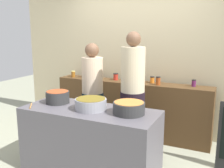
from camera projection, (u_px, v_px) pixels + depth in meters
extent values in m
plane|color=#989B83|center=(101.00, 162.00, 3.61)|extent=(12.00, 12.00, 0.00)
cube|color=#BDAE88|center=(138.00, 48.00, 4.59)|extent=(4.80, 0.12, 3.00)
cube|color=#4A321B|center=(130.00, 109.00, 4.49)|extent=(2.70, 0.36, 0.95)
cube|color=#545057|center=(90.00, 142.00, 3.26)|extent=(1.70, 0.70, 0.85)
cylinder|color=brown|center=(73.00, 74.00, 4.82)|extent=(0.07, 0.07, 0.10)
cylinder|color=#D6C666|center=(73.00, 71.00, 4.81)|extent=(0.07, 0.07, 0.01)
cylinder|color=orange|center=(84.00, 75.00, 4.79)|extent=(0.09, 0.09, 0.11)
cylinder|color=silver|center=(84.00, 71.00, 4.78)|extent=(0.09, 0.09, 0.01)
cylinder|color=#4B1450|center=(92.00, 75.00, 4.71)|extent=(0.08, 0.08, 0.13)
cylinder|color=silver|center=(92.00, 71.00, 4.70)|extent=(0.08, 0.08, 0.01)
cylinder|color=#2A4D2A|center=(98.00, 75.00, 4.71)|extent=(0.08, 0.08, 0.11)
cylinder|color=#D6C666|center=(98.00, 72.00, 4.70)|extent=(0.08, 0.08, 0.01)
cylinder|color=#A92A1E|center=(116.00, 77.00, 4.54)|extent=(0.08, 0.08, 0.11)
cylinder|color=black|center=(116.00, 74.00, 4.53)|extent=(0.09, 0.09, 0.01)
cylinder|color=orange|center=(152.00, 80.00, 4.28)|extent=(0.07, 0.07, 0.09)
cylinder|color=black|center=(152.00, 77.00, 4.27)|extent=(0.07, 0.07, 0.02)
cylinder|color=#994319|center=(158.00, 81.00, 4.12)|extent=(0.07, 0.07, 0.12)
cylinder|color=black|center=(158.00, 77.00, 4.10)|extent=(0.07, 0.07, 0.01)
cylinder|color=#5A1E4B|center=(194.00, 83.00, 4.01)|extent=(0.06, 0.06, 0.10)
cylinder|color=black|center=(194.00, 80.00, 3.99)|extent=(0.07, 0.07, 0.01)
cylinder|color=#2D2D2D|center=(58.00, 97.00, 3.44)|extent=(0.31, 0.31, 0.15)
cylinder|color=#9A4121|center=(57.00, 91.00, 3.43)|extent=(0.29, 0.29, 0.00)
cylinder|color=gray|center=(91.00, 104.00, 3.16)|extent=(0.39, 0.39, 0.13)
cylinder|color=brown|center=(91.00, 99.00, 3.14)|extent=(0.36, 0.36, 0.00)
cylinder|color=#2D2D2D|center=(129.00, 108.00, 2.99)|extent=(0.37, 0.37, 0.14)
cylinder|color=#BA7133|center=(129.00, 102.00, 2.98)|extent=(0.34, 0.34, 0.00)
cylinder|color=#9E703D|center=(31.00, 106.00, 3.29)|extent=(0.15, 0.19, 0.02)
cylinder|color=black|center=(93.00, 120.00, 4.01)|extent=(0.33, 0.33, 0.88)
cylinder|color=beige|center=(92.00, 75.00, 3.87)|extent=(0.32, 0.32, 0.54)
sphere|color=brown|center=(92.00, 50.00, 3.80)|extent=(0.21, 0.21, 0.21)
cylinder|color=black|center=(132.00, 126.00, 3.62)|extent=(0.34, 0.34, 0.99)
cylinder|color=#C5B693|center=(133.00, 70.00, 3.46)|extent=(0.32, 0.32, 0.61)
sphere|color=brown|center=(134.00, 39.00, 3.38)|extent=(0.20, 0.20, 0.20)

